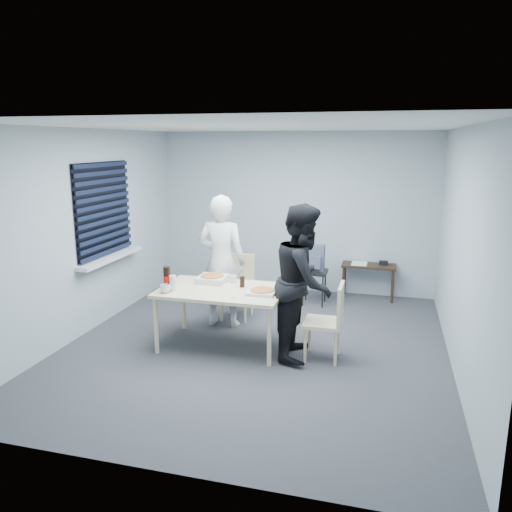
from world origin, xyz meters
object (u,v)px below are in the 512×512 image
(stool, at_px, (314,278))
(mug_b, at_px, (233,279))
(chair_far, at_px, (239,281))
(dining_table, at_px, (222,294))
(soda_bottle, at_px, (167,278))
(side_table, at_px, (369,269))
(person_black, at_px, (303,281))
(chair_right, at_px, (331,317))
(backpack, at_px, (315,258))
(mug_a, at_px, (165,289))
(person_white, at_px, (222,261))

(stool, height_order, mug_b, mug_b)
(chair_far, distance_m, mug_b, 0.82)
(dining_table, bearing_deg, soda_bottle, -164.06)
(chair_far, relative_size, stool, 1.69)
(side_table, bearing_deg, soda_bottle, -131.21)
(mug_b, bearing_deg, person_black, -18.15)
(chair_far, relative_size, side_table, 1.07)
(stool, relative_size, mug_b, 5.26)
(dining_table, relative_size, chair_right, 1.66)
(backpack, height_order, soda_bottle, soda_bottle)
(dining_table, xyz_separation_m, chair_far, (-0.12, 1.07, -0.15))
(chair_far, relative_size, mug_a, 7.24)
(side_table, distance_m, backpack, 0.96)
(chair_far, bearing_deg, dining_table, -83.50)
(backpack, distance_m, mug_b, 1.77)
(chair_right, bearing_deg, dining_table, 177.57)
(dining_table, height_order, backpack, backpack)
(backpack, distance_m, mug_a, 2.61)
(chair_right, xyz_separation_m, backpack, (-0.47, 1.94, 0.21))
(chair_right, xyz_separation_m, person_black, (-0.33, 0.05, 0.37))
(person_white, relative_size, stool, 3.36)
(chair_far, bearing_deg, chair_right, -38.23)
(person_black, distance_m, backpack, 1.90)
(mug_a, bearing_deg, backpack, 57.14)
(mug_a, bearing_deg, side_table, 50.75)
(side_table, xyz_separation_m, backpack, (-0.78, -0.50, 0.25))
(dining_table, distance_m, backpack, 2.06)
(person_white, distance_m, soda_bottle, 0.95)
(person_black, xyz_separation_m, backpack, (-0.15, 1.89, -0.17))
(side_table, distance_m, stool, 0.93)
(dining_table, bearing_deg, person_black, -0.16)
(mug_b, bearing_deg, stool, 63.61)
(dining_table, xyz_separation_m, mug_a, (-0.59, -0.31, 0.11))
(person_white, xyz_separation_m, person_black, (1.21, -0.68, 0.00))
(dining_table, xyz_separation_m, mug_b, (0.04, 0.30, 0.11))
(stool, bearing_deg, chair_right, -76.39)
(person_white, distance_m, mug_a, 1.06)
(dining_table, relative_size, stool, 2.81)
(stool, bearing_deg, side_table, 31.89)
(dining_table, distance_m, person_black, 1.00)
(chair_far, height_order, soda_bottle, soda_bottle)
(chair_far, xyz_separation_m, person_white, (-0.11, -0.39, 0.37))
(chair_right, distance_m, stool, 2.01)
(stool, relative_size, soda_bottle, 1.92)
(mug_a, bearing_deg, dining_table, 28.19)
(backpack, height_order, mug_a, backpack)
(chair_right, bearing_deg, backpack, 103.69)
(person_white, xyz_separation_m, mug_a, (-0.36, -1.00, -0.12))
(person_black, relative_size, soda_bottle, 6.45)
(soda_bottle, bearing_deg, stool, 54.88)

